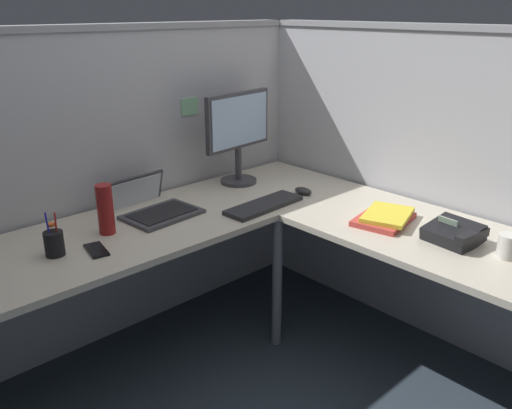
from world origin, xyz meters
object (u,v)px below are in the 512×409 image
Objects in this scene: coffee_mug at (508,246)px; monitor at (238,131)px; cell_phone at (96,250)px; computer_mouse at (303,191)px; office_phone at (455,234)px; laptop at (149,206)px; keyboard at (264,205)px; pen_cup at (54,243)px; book_stack at (385,218)px; thermos_flask at (105,209)px.

monitor is at bearing 95.59° from coffee_mug.
computer_mouse is at bearing 6.30° from cell_phone.
laptop is at bearing 121.74° from office_phone.
cell_phone is (-1.13, 0.10, -0.01)m from computer_mouse.
computer_mouse is 1.08× the size of coffee_mug.
keyboard is 0.29m from computer_mouse.
keyboard is at bearing -10.31° from pen_cup.
monitor reaches higher than cell_phone.
office_phone is 0.33m from book_stack.
office_phone is (0.29, -0.84, 0.03)m from keyboard.
coffee_mug is (1.02, -1.29, -0.06)m from thermos_flask.
keyboard reaches higher than cell_phone.
book_stack is (0.10, -0.89, -0.27)m from monitor.
cell_phone is at bearing 140.24° from office_phone.
computer_mouse is at bearing -72.31° from monitor.
cell_phone is (-0.40, -0.24, -0.02)m from laptop.
pen_cup reaches higher than computer_mouse.
monitor reaches higher than laptop.
book_stack is 3.41× the size of coffee_mug.
thermos_flask is 0.99× the size of office_phone.
cell_phone is at bearing -164.62° from monitor.
keyboard is at bearing -114.06° from monitor.
keyboard is at bearing -179.46° from computer_mouse.
coffee_mug is at bearing -43.75° from pen_cup.
laptop is at bearing -176.32° from monitor.
office_phone is (0.73, -1.18, 0.01)m from laptop.
pen_cup is 0.81× the size of office_phone.
laptop is 2.26× the size of pen_cup.
monitor is 2.78× the size of pen_cup.
office_phone is at bearing -38.78° from pen_cup.
pen_cup is (-1.14, -0.20, -0.24)m from monitor.
monitor is 1.23× the size of laptop.
office_phone is at bearing -86.70° from book_stack.
cell_phone is 0.65× the size of thermos_flask.
computer_mouse is 1.28m from pen_cup.
computer_mouse is at bearing 88.23° from book_stack.
monitor is 4.81× the size of computer_mouse.
thermos_flask is at bearing -170.88° from monitor.
monitor is 0.94m from book_stack.
laptop is (-0.61, -0.04, -0.27)m from monitor.
thermos_flask is at bearing 142.83° from book_stack.
monitor is 1.08m from cell_phone.
thermos_flask reaches higher than pen_cup.
monitor is at bearing 96.64° from book_stack.
laptop is 0.55m from keyboard.
computer_mouse is at bearing -7.87° from pen_cup.
thermos_flask reaches higher than cell_phone.
laptop is at bearing 20.33° from thermos_flask.
laptop reaches higher than book_stack.
office_phone is 0.21m from coffee_mug.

